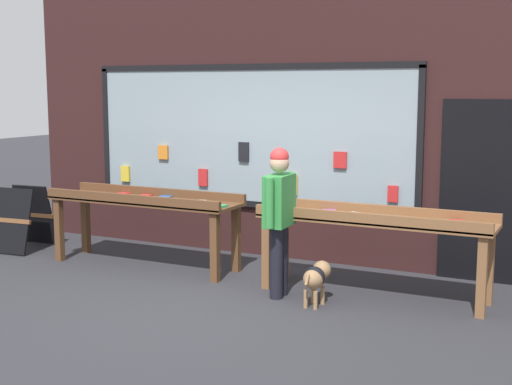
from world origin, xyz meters
name	(u,v)px	position (x,y,z in m)	size (l,w,h in m)	color
ground_plane	(201,306)	(0.00, 0.00, 0.00)	(40.00, 40.00, 0.00)	#2D2D33
shopfront_facade	(294,125)	(0.00, 2.39, 1.74)	(8.12, 0.29, 3.53)	#331919
display_table_left	(145,206)	(-1.48, 1.13, 0.77)	(2.51, 0.69, 0.95)	brown
display_table_right	(374,226)	(1.48, 1.13, 0.77)	(2.51, 0.64, 0.95)	brown
person_browsing	(279,211)	(0.58, 0.67, 0.93)	(0.24, 0.64, 1.61)	black
small_dog	(316,277)	(1.05, 0.56, 0.30)	(0.23, 0.54, 0.43)	#99724C
sandwich_board_sign	(24,218)	(-3.52, 1.15, 0.44)	(0.65, 0.80, 0.86)	black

